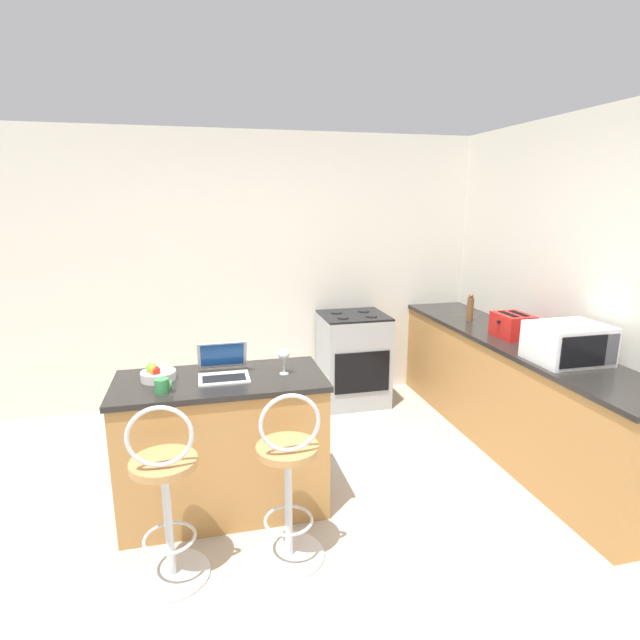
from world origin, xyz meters
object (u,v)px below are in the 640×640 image
toaster (513,326)px  pepper_mill (470,308)px  bar_stool_near (166,498)px  microwave (568,343)px  laptop (223,368)px  mug_green (162,386)px  bar_stool_far (288,482)px  stove_range (353,359)px  wine_glass_short (284,355)px  fruit_bowl (157,374)px

toaster → pepper_mill: (-0.03, 0.61, 0.02)m
bar_stool_near → microwave: (2.64, 0.37, 0.54)m
bar_stool_near → laptop: (0.34, 0.62, 0.47)m
mug_green → toaster: bearing=12.4°
toaster → mug_green: toaster is taller
bar_stool_far → laptop: bearing=115.3°
bar_stool_far → stove_range: bearing=64.0°
microwave → wine_glass_short: 1.93m
bar_stool_far → wine_glass_short: wine_glass_short is taller
microwave → stove_range: bearing=119.6°
mug_green → pepper_mill: 2.89m
toaster → pepper_mill: 0.61m
bar_stool_far → laptop: size_ratio=3.32×
toaster → pepper_mill: pepper_mill is taller
laptop → stove_range: 2.03m
laptop → wine_glass_short: bearing=-8.1°
toaster → bar_stool_far: bearing=-153.5°
microwave → pepper_mill: bearing=90.9°
laptop → mug_green: bearing=-149.5°
bar_stool_near → wine_glass_short: bearing=38.5°
microwave → wine_glass_short: (-1.92, 0.21, -0.01)m
microwave → fruit_bowl: size_ratio=2.28×
stove_range → mug_green: 2.41m
bar_stool_far → toaster: size_ratio=3.36×
bar_stool_far → mug_green: size_ratio=10.49×
pepper_mill → stove_range: bearing=153.1°
toaster → mug_green: bearing=-167.6°
bar_stool_far → wine_glass_short: 0.79m
mug_green → fruit_bowl: bearing=101.1°
mug_green → bar_stool_far: bearing=-32.7°
bar_stool_far → fruit_bowl: 1.05m
laptop → mug_green: laptop is taller
laptop → stove_range: bearing=48.1°
wine_glass_short → pepper_mill: bearing=28.6°
wine_glass_short → laptop: bearing=171.9°
microwave → stove_range: microwave is taller
bar_stool_near → mug_green: 0.62m
laptop → stove_range: laptop is taller
wine_glass_short → mug_green: bearing=-168.0°
fruit_bowl → pepper_mill: size_ratio=0.84×
bar_stool_near → fruit_bowl: (-0.06, 0.64, 0.45)m
toaster → fruit_bowl: size_ratio=1.45×
mug_green → fruit_bowl: size_ratio=0.46×
fruit_bowl → stove_range: bearing=40.2°
microwave → pepper_mill: (-0.02, 1.24, -0.01)m
toaster → fruit_bowl: 2.72m
wine_glass_short → microwave: bearing=-6.1°
microwave → mug_green: 2.65m
bar_stool_far → mug_green: bearing=147.3°
bar_stool_near → toaster: bearing=20.7°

